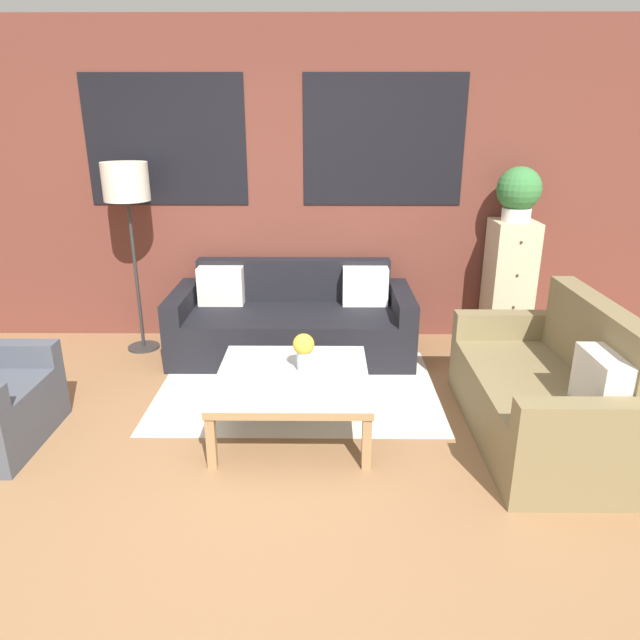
{
  "coord_description": "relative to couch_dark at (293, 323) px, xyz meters",
  "views": [
    {
      "loc": [
        0.44,
        -2.79,
        1.98
      ],
      "look_at": [
        0.4,
        1.25,
        0.55
      ],
      "focal_mm": 32.0,
      "sensor_mm": 36.0,
      "label": 1
    }
  ],
  "objects": [
    {
      "name": "ground_plane",
      "position": [
        -0.16,
        -1.95,
        -0.28
      ],
      "size": [
        16.0,
        16.0,
        0.0
      ],
      "primitive_type": "plane",
      "color": "#8E6642"
    },
    {
      "name": "potted_plant",
      "position": [
        1.93,
        0.2,
        1.12
      ],
      "size": [
        0.38,
        0.38,
        0.46
      ],
      "color": "silver",
      "rests_on": "drawer_cabinet"
    },
    {
      "name": "flower_vase",
      "position": [
        0.15,
        -1.27,
        0.27
      ],
      "size": [
        0.14,
        0.14,
        0.25
      ],
      "color": "#ADBCC6",
      "rests_on": "coffee_table"
    },
    {
      "name": "couch_dark",
      "position": [
        0.0,
        0.0,
        0.0
      ],
      "size": [
        2.07,
        0.88,
        0.78
      ],
      "color": "black",
      "rests_on": "ground_plane"
    },
    {
      "name": "drawer_cabinet",
      "position": [
        1.93,
        0.2,
        0.3
      ],
      "size": [
        0.37,
        0.43,
        1.15
      ],
      "color": "#C6B793",
      "rests_on": "ground_plane"
    },
    {
      "name": "rug",
      "position": [
        0.07,
        -0.75,
        -0.28
      ],
      "size": [
        2.14,
        1.46,
        0.0
      ],
      "color": "silver",
      "rests_on": "ground_plane"
    },
    {
      "name": "coffee_table",
      "position": [
        0.07,
        -1.34,
        0.07
      ],
      "size": [
        1.0,
        1.0,
        0.4
      ],
      "color": "silver",
      "rests_on": "ground_plane"
    },
    {
      "name": "settee_vintage",
      "position": [
        1.72,
        -1.44,
        0.03
      ],
      "size": [
        0.8,
        1.57,
        0.92
      ],
      "color": "olive",
      "rests_on": "ground_plane"
    },
    {
      "name": "floor_lamp",
      "position": [
        -1.37,
        0.08,
        1.15
      ],
      "size": [
        0.38,
        0.38,
        1.65
      ],
      "color": "#2D2D2D",
      "rests_on": "ground_plane"
    },
    {
      "name": "wall_back_brick",
      "position": [
        -0.16,
        0.49,
        1.13
      ],
      "size": [
        8.4,
        0.09,
        2.8
      ],
      "color": "brown",
      "rests_on": "ground_plane"
    }
  ]
}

